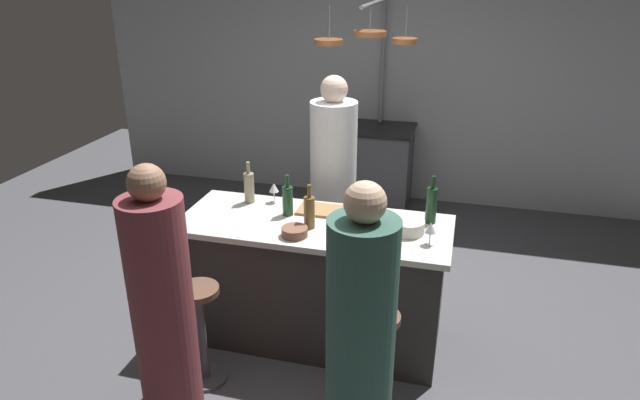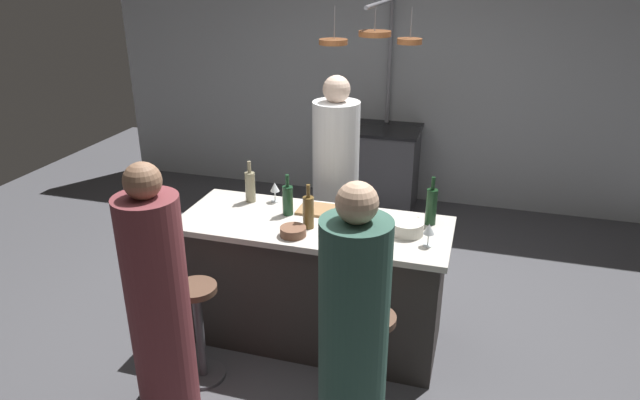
# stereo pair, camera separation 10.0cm
# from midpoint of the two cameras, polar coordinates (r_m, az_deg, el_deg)

# --- Properties ---
(ground_plane) EXTENTS (9.00, 9.00, 0.00)m
(ground_plane) POSITION_cam_midpoint_polar(r_m,az_deg,el_deg) (4.16, 0.10, -13.58)
(ground_plane) COLOR #4C4C51
(back_wall) EXTENTS (6.40, 0.16, 2.60)m
(back_wall) POSITION_cam_midpoint_polar(r_m,az_deg,el_deg) (6.25, 7.68, 11.84)
(back_wall) COLOR #B2B7BC
(back_wall) RESTS_ON ground_plane
(kitchen_island) EXTENTS (1.80, 0.72, 0.90)m
(kitchen_island) POSITION_cam_midpoint_polar(r_m,az_deg,el_deg) (3.91, 0.11, -8.24)
(kitchen_island) COLOR #332D2B
(kitchen_island) RESTS_ON ground_plane
(stove_range) EXTENTS (0.80, 0.64, 0.89)m
(stove_range) POSITION_cam_midpoint_polar(r_m,az_deg,el_deg) (6.09, 6.65, 3.27)
(stove_range) COLOR #47474C
(stove_range) RESTS_ON ground_plane
(chef) EXTENTS (0.36, 0.36, 1.72)m
(chef) POSITION_cam_midpoint_polar(r_m,az_deg,el_deg) (4.47, 2.21, 0.86)
(chef) COLOR white
(chef) RESTS_ON ground_plane
(bar_stool_right) EXTENTS (0.28, 0.28, 0.68)m
(bar_stool_right) POSITION_cam_midpoint_polar(r_m,az_deg,el_deg) (3.36, 6.11, -15.91)
(bar_stool_right) COLOR #4C4C51
(bar_stool_right) RESTS_ON ground_plane
(guest_right) EXTENTS (0.34, 0.34, 1.61)m
(guest_right) POSITION_cam_midpoint_polar(r_m,az_deg,el_deg) (2.84, 4.41, -14.66)
(guest_right) COLOR #33594C
(guest_right) RESTS_ON ground_plane
(bar_stool_left) EXTENTS (0.28, 0.28, 0.68)m
(bar_stool_left) POSITION_cam_midpoint_polar(r_m,az_deg,el_deg) (3.66, -11.38, -12.64)
(bar_stool_left) COLOR #4C4C51
(bar_stool_left) RESTS_ON ground_plane
(guest_left) EXTENTS (0.34, 0.34, 1.59)m
(guest_left) POSITION_cam_midpoint_polar(r_m,az_deg,el_deg) (3.20, -15.13, -10.88)
(guest_left) COLOR brown
(guest_left) RESTS_ON ground_plane
(overhead_pot_rack) EXTENTS (0.88, 1.29, 2.17)m
(overhead_pot_rack) POSITION_cam_midpoint_polar(r_m,az_deg,el_deg) (5.33, 6.31, 14.19)
(overhead_pot_rack) COLOR gray
(overhead_pot_rack) RESTS_ON ground_plane
(cutting_board) EXTENTS (0.32, 0.22, 0.02)m
(cutting_board) POSITION_cam_midpoint_polar(r_m,az_deg,el_deg) (3.86, 0.87, -1.03)
(cutting_board) COLOR #997047
(cutting_board) RESTS_ON kitchen_island
(pepper_mill) EXTENTS (0.05, 0.05, 0.21)m
(pepper_mill) POSITION_cam_midpoint_polar(r_m,az_deg,el_deg) (3.36, 5.19, -3.18)
(pepper_mill) COLOR #382319
(pepper_mill) RESTS_ON kitchen_island
(wine_bottle_white) EXTENTS (0.07, 0.07, 0.30)m
(wine_bottle_white) POSITION_cam_midpoint_polar(r_m,az_deg,el_deg) (4.01, -6.40, 1.40)
(wine_bottle_white) COLOR gray
(wine_bottle_white) RESTS_ON kitchen_island
(wine_bottle_green) EXTENTS (0.07, 0.07, 0.29)m
(wine_bottle_green) POSITION_cam_midpoint_polar(r_m,az_deg,el_deg) (3.78, -2.55, 0.04)
(wine_bottle_green) COLOR #193D23
(wine_bottle_green) RESTS_ON kitchen_island
(wine_bottle_amber) EXTENTS (0.07, 0.07, 0.30)m
(wine_bottle_amber) POSITION_cam_midpoint_polar(r_m,az_deg,el_deg) (3.58, -0.39, -1.18)
(wine_bottle_amber) COLOR brown
(wine_bottle_amber) RESTS_ON kitchen_island
(wine_bottle_red) EXTENTS (0.07, 0.07, 0.33)m
(wine_bottle_red) POSITION_cam_midpoint_polar(r_m,az_deg,el_deg) (3.71, 12.00, -0.59)
(wine_bottle_red) COLOR #143319
(wine_bottle_red) RESTS_ON kitchen_island
(wine_glass_by_chef) EXTENTS (0.07, 0.07, 0.15)m
(wine_glass_by_chef) POSITION_cam_midpoint_polar(r_m,az_deg,el_deg) (3.76, 4.54, -0.23)
(wine_glass_by_chef) COLOR silver
(wine_glass_by_chef) RESTS_ON kitchen_island
(wine_glass_near_left_guest) EXTENTS (0.07, 0.07, 0.15)m
(wine_glass_near_left_guest) POSITION_cam_midpoint_polar(r_m,az_deg,el_deg) (3.43, 11.84, -3.03)
(wine_glass_near_left_guest) COLOR silver
(wine_glass_near_left_guest) RESTS_ON kitchen_island
(wine_glass_near_right_guest) EXTENTS (0.07, 0.07, 0.15)m
(wine_glass_near_right_guest) POSITION_cam_midpoint_polar(r_m,az_deg,el_deg) (3.99, -3.90, 1.23)
(wine_glass_near_right_guest) COLOR silver
(wine_glass_near_right_guest) RESTS_ON kitchen_island
(mixing_bowl_ceramic) EXTENTS (0.21, 0.21, 0.08)m
(mixing_bowl_ceramic) POSITION_cam_midpoint_polar(r_m,az_deg,el_deg) (3.58, 9.63, -2.79)
(mixing_bowl_ceramic) COLOR silver
(mixing_bowl_ceramic) RESTS_ON kitchen_island
(mixing_bowl_steel) EXTENTS (0.20, 0.20, 0.08)m
(mixing_bowl_steel) POSITION_cam_midpoint_polar(r_m,az_deg,el_deg) (3.60, 4.57, -2.39)
(mixing_bowl_steel) COLOR #B7B7BC
(mixing_bowl_steel) RESTS_ON kitchen_island
(mixing_bowl_wooden) EXTENTS (0.17, 0.17, 0.06)m
(mixing_bowl_wooden) POSITION_cam_midpoint_polar(r_m,az_deg,el_deg) (3.52, -1.94, -3.22)
(mixing_bowl_wooden) COLOR brown
(mixing_bowl_wooden) RESTS_ON kitchen_island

